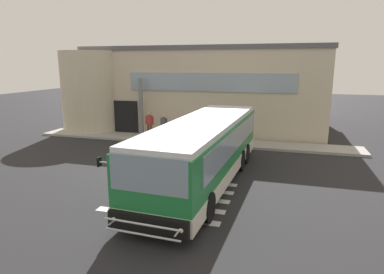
{
  "coord_description": "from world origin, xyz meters",
  "views": [
    {
      "loc": [
        6.0,
        -15.63,
        4.99
      ],
      "look_at": [
        1.65,
        -0.36,
        1.5
      ],
      "focal_mm": 31.25,
      "sensor_mm": 36.0,
      "label": 1
    }
  ],
  "objects_px": {
    "bus_main_foreground": "(204,152)",
    "passenger_near_column": "(150,123)",
    "passenger_by_doorway": "(164,126)",
    "safety_bollard_yellow": "(187,139)",
    "entry_support_column": "(141,107)"
  },
  "relations": [
    {
      "from": "entry_support_column",
      "to": "passenger_by_doorway",
      "type": "xyz_separation_m",
      "value": [
        2.09,
        -1.16,
        -1.02
      ]
    },
    {
      "from": "passenger_by_doorway",
      "to": "safety_bollard_yellow",
      "type": "height_order",
      "value": "passenger_by_doorway"
    },
    {
      "from": "bus_main_foreground",
      "to": "safety_bollard_yellow",
      "type": "xyz_separation_m",
      "value": [
        -2.55,
        5.99,
        -0.88
      ]
    },
    {
      "from": "entry_support_column",
      "to": "safety_bollard_yellow",
      "type": "bearing_deg",
      "value": -25.13
    },
    {
      "from": "bus_main_foreground",
      "to": "passenger_near_column",
      "type": "bearing_deg",
      "value": 127.4
    },
    {
      "from": "passenger_near_column",
      "to": "safety_bollard_yellow",
      "type": "xyz_separation_m",
      "value": [
        3.04,
        -1.32,
        -0.63
      ]
    },
    {
      "from": "entry_support_column",
      "to": "bus_main_foreground",
      "type": "distance_m",
      "value": 10.1
    },
    {
      "from": "entry_support_column",
      "to": "passenger_near_column",
      "type": "xyz_separation_m",
      "value": [
        0.8,
        -0.48,
        -1.02
      ]
    },
    {
      "from": "passenger_by_doorway",
      "to": "safety_bollard_yellow",
      "type": "xyz_separation_m",
      "value": [
        1.74,
        -0.64,
        -0.63
      ]
    },
    {
      "from": "entry_support_column",
      "to": "safety_bollard_yellow",
      "type": "height_order",
      "value": "entry_support_column"
    },
    {
      "from": "bus_main_foreground",
      "to": "passenger_near_column",
      "type": "xyz_separation_m",
      "value": [
        -5.59,
        7.31,
        -0.25
      ]
    },
    {
      "from": "passenger_near_column",
      "to": "bus_main_foreground",
      "type": "bearing_deg",
      "value": -52.6
    },
    {
      "from": "entry_support_column",
      "to": "bus_main_foreground",
      "type": "height_order",
      "value": "entry_support_column"
    },
    {
      "from": "passenger_near_column",
      "to": "passenger_by_doorway",
      "type": "bearing_deg",
      "value": -27.86
    },
    {
      "from": "passenger_by_doorway",
      "to": "safety_bollard_yellow",
      "type": "relative_size",
      "value": 1.86
    }
  ]
}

